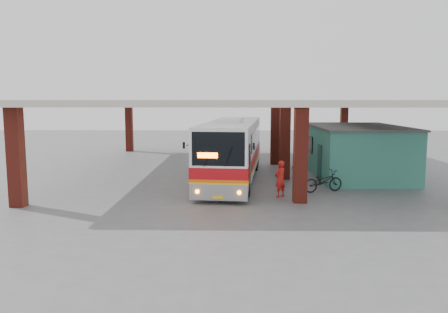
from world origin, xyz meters
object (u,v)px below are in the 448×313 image
coach_bus (233,149)px  pedestrian (280,179)px  motorcycle (323,181)px  red_chair (297,165)px

coach_bus → pedestrian: size_ratio=7.23×
coach_bus → motorcycle: size_ratio=5.97×
motorcycle → red_chair: motorcycle is taller
coach_bus → motorcycle: coach_bus is taller
coach_bus → red_chair: coach_bus is taller
motorcycle → red_chair: (-0.28, 7.18, -0.22)m
coach_bus → motorcycle: 5.77m
coach_bus → red_chair: (4.33, 3.95, -1.48)m
coach_bus → motorcycle: (4.61, -3.23, -1.26)m
coach_bus → pedestrian: coach_bus is taller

